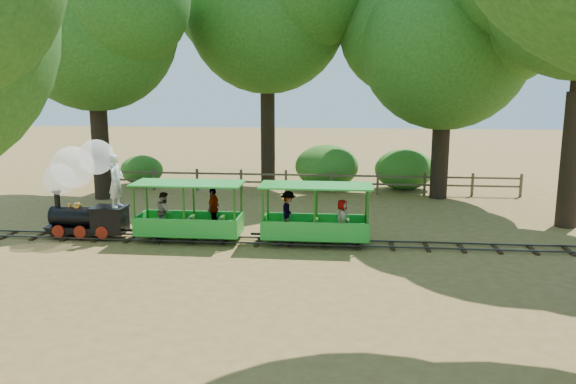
# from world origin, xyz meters

# --- Properties ---
(ground) EXTENTS (90.00, 90.00, 0.00)m
(ground) POSITION_xyz_m (0.00, 0.00, 0.00)
(ground) COLOR olive
(ground) RESTS_ON ground
(track) EXTENTS (22.00, 1.00, 0.10)m
(track) POSITION_xyz_m (0.00, 0.00, 0.07)
(track) COLOR #3F3D3A
(track) RESTS_ON ground
(locomotive) EXTENTS (2.74, 1.29, 3.14)m
(locomotive) POSITION_xyz_m (-6.51, 0.07, 1.76)
(locomotive) COLOR black
(locomotive) RESTS_ON ground
(carriage_front) EXTENTS (3.30, 1.35, 1.72)m
(carriage_front) POSITION_xyz_m (-3.13, 0.02, 0.77)
(carriage_front) COLOR green
(carriage_front) RESTS_ON track
(carriage_rear) EXTENTS (3.30, 1.35, 1.72)m
(carriage_rear) POSITION_xyz_m (0.59, 0.02, 0.77)
(carriage_rear) COLOR green
(carriage_rear) RESTS_ON track
(oak_nw) EXTENTS (8.38, 7.37, 10.32)m
(oak_nw) POSITION_xyz_m (-8.53, 6.09, 7.31)
(oak_nw) COLOR #2D2116
(oak_nw) RESTS_ON ground
(oak_nc) EXTENTS (8.90, 7.83, 11.38)m
(oak_nc) POSITION_xyz_m (-2.04, 9.60, 8.18)
(oak_nc) COLOR #2D2116
(oak_nc) RESTS_ON ground
(oak_ne) EXTENTS (8.56, 7.54, 9.71)m
(oak_ne) POSITION_xyz_m (5.47, 7.59, 6.63)
(oak_ne) COLOR #2D2116
(oak_ne) RESTS_ON ground
(fence) EXTENTS (18.10, 0.10, 1.00)m
(fence) POSITION_xyz_m (0.00, 8.00, 0.58)
(fence) COLOR brown
(fence) RESTS_ON ground
(shrub_west) EXTENTS (2.03, 1.56, 1.40)m
(shrub_west) POSITION_xyz_m (-8.03, 9.30, 0.70)
(shrub_west) COLOR #2D6B1E
(shrub_west) RESTS_ON ground
(shrub_mid_w) EXTENTS (2.90, 2.23, 2.00)m
(shrub_mid_w) POSITION_xyz_m (0.74, 9.30, 1.00)
(shrub_mid_w) COLOR #2D6B1E
(shrub_mid_w) RESTS_ON ground
(shrub_mid_e) EXTENTS (2.07, 1.60, 1.44)m
(shrub_mid_e) POSITION_xyz_m (4.36, 9.30, 0.72)
(shrub_mid_e) COLOR #2D6B1E
(shrub_mid_e) RESTS_ON ground
(shrub_east) EXTENTS (2.66, 2.05, 1.84)m
(shrub_east) POSITION_xyz_m (4.25, 9.30, 0.92)
(shrub_east) COLOR #2D6B1E
(shrub_east) RESTS_ON ground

